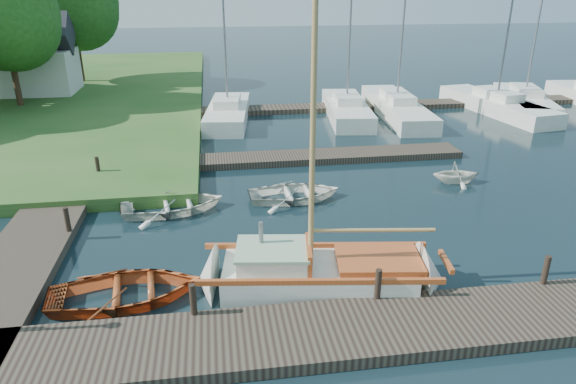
{
  "coord_description": "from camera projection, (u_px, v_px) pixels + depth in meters",
  "views": [
    {
      "loc": [
        -2.29,
        -15.36,
        7.63
      ],
      "look_at": [
        0.0,
        0.0,
        1.2
      ],
      "focal_mm": 32.0,
      "sensor_mm": 36.0,
      "label": 1
    }
  ],
  "objects": [
    {
      "name": "mooring_post_4",
      "position": [
        67.0,
        219.0,
        16.05
      ],
      "size": [
        0.16,
        0.16,
        0.8
      ],
      "primitive_type": "cylinder",
      "color": "black",
      "rests_on": "left_dock"
    },
    {
      "name": "pontoon",
      "position": [
        404.0,
        105.0,
        33.2
      ],
      "size": [
        30.0,
        1.6,
        0.3
      ],
      "primitive_type": "cube",
      "color": "black",
      "rests_on": "ground"
    },
    {
      "name": "tender_a",
      "position": [
        173.0,
        202.0,
        18.15
      ],
      "size": [
        3.94,
        3.1,
        0.74
      ],
      "primitive_type": "imported",
      "rotation": [
        0.0,
        0.0,
        1.73
      ],
      "color": "silver",
      "rests_on": "ground"
    },
    {
      "name": "mooring_post_3",
      "position": [
        546.0,
        270.0,
        13.25
      ],
      "size": [
        0.16,
        0.16,
        0.8
      ],
      "primitive_type": "cylinder",
      "color": "black",
      "rests_on": "near_dock"
    },
    {
      "name": "marina_boat_5",
      "position": [
        496.0,
        103.0,
        31.71
      ],
      "size": [
        3.56,
        9.37,
        11.11
      ],
      "rotation": [
        0.0,
        0.0,
        1.72
      ],
      "color": "silver",
      "rests_on": "ground"
    },
    {
      "name": "sailboat",
      "position": [
        324.0,
        275.0,
        13.68
      ],
      "size": [
        7.35,
        2.91,
        9.83
      ],
      "rotation": [
        0.0,
        0.0,
        -0.14
      ],
      "color": "silver",
      "rests_on": "ground"
    },
    {
      "name": "marina_boat_3",
      "position": [
        396.0,
        106.0,
        31.11
      ],
      "size": [
        2.89,
        9.99,
        12.32
      ],
      "rotation": [
        0.0,
        0.0,
        1.5
      ],
      "color": "silver",
      "rests_on": "ground"
    },
    {
      "name": "mooring_post_5",
      "position": [
        98.0,
        166.0,
        20.62
      ],
      "size": [
        0.16,
        0.16,
        0.8
      ],
      "primitive_type": "cylinder",
      "color": "black",
      "rests_on": "left_dock"
    },
    {
      "name": "tender_c",
      "position": [
        294.0,
        191.0,
        19.15
      ],
      "size": [
        3.53,
        2.6,
        0.71
      ],
      "primitive_type": "imported",
      "rotation": [
        0.0,
        0.0,
        1.62
      ],
      "color": "silver",
      "rests_on": "ground"
    },
    {
      "name": "tree_7",
      "position": [
        71.0,
        1.0,
        37.07
      ],
      "size": [
        6.83,
        6.83,
        9.38
      ],
      "color": "#332114",
      "rests_on": "shore"
    },
    {
      "name": "house_c",
      "position": [
        34.0,
        61.0,
        34.48
      ],
      "size": [
        5.25,
        4.0,
        5.28
      ],
      "color": "silver",
      "rests_on": "shore"
    },
    {
      "name": "mooring_post_2",
      "position": [
        378.0,
        284.0,
        12.64
      ],
      "size": [
        0.16,
        0.16,
        0.8
      ],
      "primitive_type": "cylinder",
      "color": "black",
      "rests_on": "near_dock"
    },
    {
      "name": "ground",
      "position": [
        288.0,
        225.0,
        17.27
      ],
      "size": [
        160.0,
        160.0,
        0.0
      ],
      "primitive_type": "plane",
      "color": "black",
      "rests_on": "ground"
    },
    {
      "name": "dinghy",
      "position": [
        125.0,
        287.0,
        13.06
      ],
      "size": [
        4.11,
        3.15,
        0.79
      ],
      "primitive_type": "imported",
      "rotation": [
        0.0,
        0.0,
        1.68
      ],
      "color": "#9B3D16",
      "rests_on": "ground"
    },
    {
      "name": "near_dock",
      "position": [
        327.0,
        333.0,
        11.73
      ],
      "size": [
        18.0,
        2.2,
        0.3
      ],
      "primitive_type": "cube",
      "color": "black",
      "rests_on": "ground"
    },
    {
      "name": "left_dock",
      "position": [
        54.0,
        211.0,
        17.95
      ],
      "size": [
        2.2,
        18.0,
        0.3
      ],
      "primitive_type": "cube",
      "color": "black",
      "rests_on": "ground"
    },
    {
      "name": "far_dock",
      "position": [
        310.0,
        157.0,
        23.42
      ],
      "size": [
        14.0,
        1.6,
        0.3
      ],
      "primitive_type": "cube",
      "color": "black",
      "rests_on": "ground"
    },
    {
      "name": "marina_boat_2",
      "position": [
        347.0,
        107.0,
        30.71
      ],
      "size": [
        3.11,
        8.18,
        11.12
      ],
      "rotation": [
        0.0,
        0.0,
        1.45
      ],
      "color": "silver",
      "rests_on": "ground"
    },
    {
      "name": "mooring_post_1",
      "position": [
        193.0,
        299.0,
        12.02
      ],
      "size": [
        0.16,
        0.16,
        0.8
      ],
      "primitive_type": "cylinder",
      "color": "black",
      "rests_on": "near_dock"
    },
    {
      "name": "marina_boat_6",
      "position": [
        524.0,
        100.0,
        32.77
      ],
      "size": [
        4.52,
        8.45,
        9.23
      ],
      "rotation": [
        0.0,
        0.0,
        1.27
      ],
      "color": "silver",
      "rests_on": "ground"
    },
    {
      "name": "tender_d",
      "position": [
        457.0,
        171.0,
        20.68
      ],
      "size": [
        2.02,
        1.79,
        0.99
      ],
      "primitive_type": "imported",
      "rotation": [
        0.0,
        0.0,
        1.48
      ],
      "color": "silver",
      "rests_on": "ground"
    },
    {
      "name": "tree_3",
      "position": [
        3.0,
        14.0,
        29.63
      ],
      "size": [
        6.41,
        6.38,
        8.74
      ],
      "color": "#332114",
      "rests_on": "shore"
    },
    {
      "name": "marina_boat_0",
      "position": [
        228.0,
        111.0,
        29.84
      ],
      "size": [
        3.07,
        7.75,
        11.58
      ],
      "rotation": [
        0.0,
        0.0,
        1.45
      ],
      "color": "silver",
      "rests_on": "ground"
    }
  ]
}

